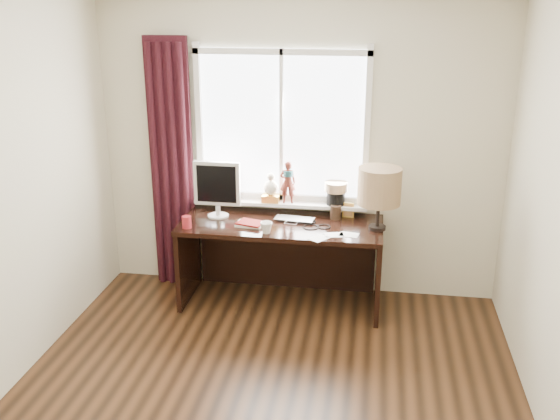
% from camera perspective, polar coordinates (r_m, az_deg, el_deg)
% --- Properties ---
extents(wall_back, '(3.50, 0.00, 2.60)m').
position_cam_1_polar(wall_back, '(5.42, 1.77, 5.56)').
color(wall_back, beige).
rests_on(wall_back, ground).
extents(laptop, '(0.36, 0.25, 0.03)m').
position_cam_1_polar(laptop, '(5.29, 1.36, -0.87)').
color(laptop, silver).
rests_on(laptop, desk).
extents(mug, '(0.13, 0.14, 0.10)m').
position_cam_1_polar(mug, '(5.02, -1.27, -1.59)').
color(mug, white).
rests_on(mug, desk).
extents(red_cup, '(0.08, 0.08, 0.10)m').
position_cam_1_polar(red_cup, '(5.18, -8.52, -1.09)').
color(red_cup, maroon).
rests_on(red_cup, desk).
extents(window, '(1.52, 0.21, 1.40)m').
position_cam_1_polar(window, '(5.39, 0.21, 5.54)').
color(window, white).
rests_on(window, ground).
extents(curtain, '(0.38, 0.09, 2.25)m').
position_cam_1_polar(curtain, '(5.63, -9.90, 3.86)').
color(curtain, black).
rests_on(curtain, floor).
extents(desk, '(1.70, 0.70, 0.75)m').
position_cam_1_polar(desk, '(5.43, 0.26, -3.25)').
color(desk, black).
rests_on(desk, floor).
extents(monitor, '(0.40, 0.18, 0.49)m').
position_cam_1_polar(monitor, '(5.33, -5.77, 2.20)').
color(monitor, beige).
rests_on(monitor, desk).
extents(notebook_stack, '(0.25, 0.20, 0.03)m').
position_cam_1_polar(notebook_stack, '(5.20, -2.77, -1.25)').
color(notebook_stack, beige).
rests_on(notebook_stack, desk).
extents(brush_holder, '(0.09, 0.09, 0.25)m').
position_cam_1_polar(brush_holder, '(5.34, 5.11, -0.20)').
color(brush_holder, black).
rests_on(brush_holder, desk).
extents(icon_frame, '(0.10, 0.03, 0.13)m').
position_cam_1_polar(icon_frame, '(5.39, 6.25, -0.01)').
color(icon_frame, gold).
rests_on(icon_frame, desk).
extents(table_lamp, '(0.35, 0.35, 0.52)m').
position_cam_1_polar(table_lamp, '(5.06, 9.07, 2.10)').
color(table_lamp, black).
rests_on(table_lamp, desk).
extents(loose_papers, '(0.40, 0.28, 0.00)m').
position_cam_1_polar(loose_papers, '(4.99, 4.97, -2.38)').
color(loose_papers, white).
rests_on(loose_papers, desk).
extents(desk_cables, '(0.27, 0.28, 0.01)m').
position_cam_1_polar(desk_cables, '(5.19, 3.19, -1.43)').
color(desk_cables, black).
rests_on(desk_cables, desk).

